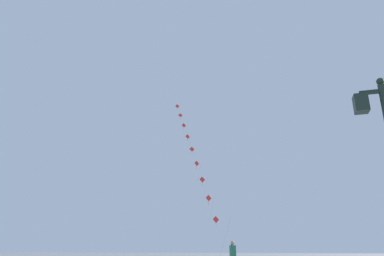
{
  "coord_description": "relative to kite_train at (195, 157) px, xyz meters",
  "views": [
    {
      "loc": [
        0.38,
        -0.09,
        1.36
      ],
      "look_at": [
        -3.93,
        15.56,
        6.91
      ],
      "focal_mm": 32.8,
      "sensor_mm": 36.0,
      "label": 1
    }
  ],
  "objects": [
    {
      "name": "kite_train",
      "position": [
        0.0,
        0.0,
        0.0
      ],
      "size": [
        7.61,
        12.29,
        15.95
      ],
      "color": "brown",
      "rests_on": "ground_plane"
    }
  ]
}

